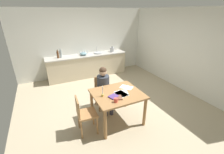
{
  "coord_description": "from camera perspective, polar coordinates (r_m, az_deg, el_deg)",
  "views": [
    {
      "loc": [
        -1.65,
        -3.47,
        2.49
      ],
      "look_at": [
        -0.02,
        -0.08,
        0.85
      ],
      "focal_mm": 24.44,
      "sensor_mm": 36.0,
      "label": 1
    }
  ],
  "objects": [
    {
      "name": "wine_glass_back_left",
      "position": [
        6.23,
        -10.91,
        9.39
      ],
      "size": [
        0.07,
        0.07,
        0.15
      ],
      "color": "silver",
      "rests_on": "kitchen_counter"
    },
    {
      "name": "bottle_oil",
      "position": [
        5.92,
        -19.62,
        7.94
      ],
      "size": [
        0.08,
        0.08,
        0.31
      ],
      "color": "#593319",
      "rests_on": "kitchen_counter"
    },
    {
      "name": "chair_side_empty",
      "position": [
        3.37,
        -10.37,
        -13.27
      ],
      "size": [
        0.43,
        0.43,
        0.87
      ],
      "color": "#9E7042",
      "rests_on": "ground"
    },
    {
      "name": "stovetop_kettle",
      "position": [
        6.51,
        0.04,
        10.31
      ],
      "size": [
        0.18,
        0.18,
        0.22
      ],
      "color": "#B7BABF",
      "rests_on": "kitchen_counter"
    },
    {
      "name": "paper_letter",
      "position": [
        3.47,
        3.59,
        -6.3
      ],
      "size": [
        0.27,
        0.33,
        0.0
      ],
      "primitive_type": "cube",
      "rotation": [
        0.0,
        0.0,
        0.22
      ],
      "color": "white",
      "rests_on": "dining_table"
    },
    {
      "name": "person_seated",
      "position": [
        3.97,
        -2.97,
        -3.61
      ],
      "size": [
        0.34,
        0.6,
        1.19
      ],
      "color": "#333842",
      "rests_on": "ground"
    },
    {
      "name": "book_magazine",
      "position": [
        3.31,
        2.62,
        -7.65
      ],
      "size": [
        0.18,
        0.22,
        0.02
      ],
      "primitive_type": "cube",
      "rotation": [
        0.0,
        0.0,
        -0.3
      ],
      "color": "brown",
      "rests_on": "dining_table"
    },
    {
      "name": "bottle_vinegar",
      "position": [
        5.97,
        -18.66,
        8.23
      ],
      "size": [
        0.08,
        0.08,
        0.32
      ],
      "color": "#8C999E",
      "rests_on": "kitchen_counter"
    },
    {
      "name": "wine_glass_by_kettle",
      "position": [
        6.25,
        -10.1,
        9.5
      ],
      "size": [
        0.07,
        0.07,
        0.15
      ],
      "color": "silver",
      "rests_on": "kitchen_counter"
    },
    {
      "name": "dining_table",
      "position": [
        3.56,
        1.99,
        -7.64
      ],
      "size": [
        1.1,
        0.97,
        0.76
      ],
      "color": "#9E7042",
      "rests_on": "ground"
    },
    {
      "name": "sink_unit",
      "position": [
        6.29,
        -5.18,
        9.04
      ],
      "size": [
        0.36,
        0.36,
        0.24
      ],
      "color": "#B2B7BC",
      "rests_on": "kitchen_counter"
    },
    {
      "name": "wall_back",
      "position": [
        6.4,
        -10.49,
        12.47
      ],
      "size": [
        5.2,
        0.12,
        2.6
      ],
      "primitive_type": "cube",
      "color": "silver",
      "rests_on": "ground"
    },
    {
      "name": "wine_glass_back_right",
      "position": [
        6.21,
        -11.83,
        9.26
      ],
      "size": [
        0.07,
        0.07,
        0.15
      ],
      "color": "silver",
      "rests_on": "kitchen_counter"
    },
    {
      "name": "wall_right",
      "position": [
        5.61,
        24.88,
        9.17
      ],
      "size": [
        0.12,
        5.2,
        2.6
      ],
      "primitive_type": "cube",
      "color": "silver",
      "rests_on": "ground"
    },
    {
      "name": "mixing_bowl",
      "position": [
        6.06,
        -10.64,
        8.53
      ],
      "size": [
        0.26,
        0.26,
        0.12
      ],
      "primitive_type": "ellipsoid",
      "color": "#668C99",
      "rests_on": "kitchen_counter"
    },
    {
      "name": "book_cookery",
      "position": [
        3.34,
        0.59,
        -7.31
      ],
      "size": [
        0.24,
        0.22,
        0.03
      ],
      "primitive_type": "cube",
      "rotation": [
        0.0,
        0.0,
        0.34
      ],
      "color": "#52377C",
      "rests_on": "dining_table"
    },
    {
      "name": "chair_at_table",
      "position": [
        4.19,
        -3.6,
        -5.16
      ],
      "size": [
        0.42,
        0.42,
        0.86
      ],
      "color": "#9E7042",
      "rests_on": "ground"
    },
    {
      "name": "paper_bill",
      "position": [
        3.77,
        5.41,
        -3.83
      ],
      "size": [
        0.35,
        0.36,
        0.0
      ],
      "primitive_type": "cube",
      "rotation": [
        0.0,
        0.0,
        0.66
      ],
      "color": "white",
      "rests_on": "dining_table"
    },
    {
      "name": "ground_plane",
      "position": [
        4.59,
        -0.17,
        -9.6
      ],
      "size": [
        5.2,
        5.2,
        0.04
      ],
      "primitive_type": "cube",
      "color": "tan"
    },
    {
      "name": "coffee_mug",
      "position": [
        3.16,
        1.44,
        -8.65
      ],
      "size": [
        0.11,
        0.08,
        0.09
      ],
      "color": "#D84C3F",
      "rests_on": "dining_table"
    },
    {
      "name": "paper_envelope",
      "position": [
        3.51,
        4.29,
        -5.93
      ],
      "size": [
        0.29,
        0.34,
        0.0
      ],
      "primitive_type": "cube",
      "rotation": [
        0.0,
        0.0,
        -0.3
      ],
      "color": "white",
      "rests_on": "dining_table"
    },
    {
      "name": "paper_receipt",
      "position": [
        3.46,
        2.86,
        -6.38
      ],
      "size": [
        0.28,
        0.34,
        0.0
      ],
      "primitive_type": "cube",
      "rotation": [
        0.0,
        0.0,
        -0.25
      ],
      "color": "white",
      "rests_on": "dining_table"
    },
    {
      "name": "wine_glass_near_sink",
      "position": [
        6.28,
        -9.2,
        9.62
      ],
      "size": [
        0.07,
        0.07,
        0.15
      ],
      "color": "silver",
      "rests_on": "kitchen_counter"
    },
    {
      "name": "candlestick",
      "position": [
        3.35,
        -3.56,
        -6.22
      ],
      "size": [
        0.06,
        0.06,
        0.25
      ],
      "color": "gold",
      "rests_on": "dining_table"
    },
    {
      "name": "kitchen_counter",
      "position": [
        6.28,
        -9.02,
        4.33
      ],
      "size": [
        3.17,
        0.64,
        0.9
      ],
      "color": "beige",
      "rests_on": "ground"
    }
  ]
}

